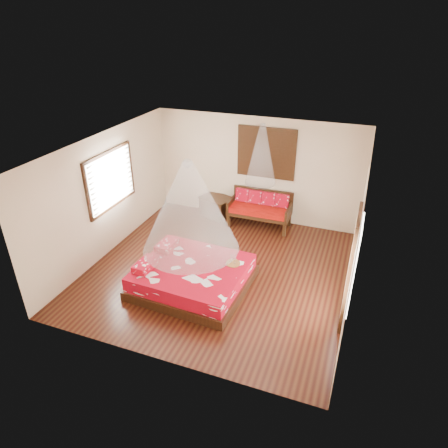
{
  "coord_description": "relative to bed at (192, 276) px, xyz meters",
  "views": [
    {
      "loc": [
        2.67,
        -6.84,
        5.09
      ],
      "look_at": [
        0.1,
        0.06,
        1.15
      ],
      "focal_mm": 32.0,
      "sensor_mm": 36.0,
      "label": 1
    }
  ],
  "objects": [
    {
      "name": "storage_chest",
      "position": [
        -0.69,
        3.19,
        0.04
      ],
      "size": [
        1.0,
        0.86,
        0.58
      ],
      "rotation": [
        0.0,
        0.0,
        -0.35
      ],
      "color": "black",
      "rests_on": "floor"
    },
    {
      "name": "window_left",
      "position": [
        -2.39,
        0.94,
        1.45
      ],
      "size": [
        0.1,
        1.74,
        1.34
      ],
      "color": "black",
      "rests_on": "wall_left"
    },
    {
      "name": "daybed",
      "position": [
        0.57,
        3.11,
        0.27
      ],
      "size": [
        1.63,
        0.72,
        0.94
      ],
      "color": "black",
      "rests_on": "floor"
    },
    {
      "name": "wine_tray",
      "position": [
        0.77,
        0.37,
        0.31
      ],
      "size": [
        0.29,
        0.29,
        0.23
      ],
      "rotation": [
        0.0,
        0.0,
        -0.39
      ],
      "color": "brown",
      "rests_on": "bed"
    },
    {
      "name": "bed",
      "position": [
        0.0,
        0.0,
        0.0
      ],
      "size": [
        2.3,
        2.1,
        0.65
      ],
      "rotation": [
        0.0,
        0.0,
        -0.05
      ],
      "color": "black",
      "rests_on": "floor"
    },
    {
      "name": "shutter_panel",
      "position": [
        0.57,
        3.46,
        1.65
      ],
      "size": [
        1.52,
        0.06,
        1.32
      ],
      "color": "black",
      "rests_on": "wall_back"
    },
    {
      "name": "glazed_door",
      "position": [
        3.03,
        0.14,
        0.82
      ],
      "size": [
        0.08,
        1.02,
        2.16
      ],
      "color": "black",
      "rests_on": "floor"
    },
    {
      "name": "room",
      "position": [
        0.32,
        0.74,
        1.15
      ],
      "size": [
        5.54,
        5.54,
        2.84
      ],
      "color": "black",
      "rests_on": "ground"
    },
    {
      "name": "mosquito_net_main",
      "position": [
        0.02,
        -0.0,
        1.6
      ],
      "size": [
        1.89,
        1.89,
        1.8
      ],
      "primitive_type": "cone",
      "color": "white",
      "rests_on": "ceiling"
    },
    {
      "name": "mosquito_net_daybed",
      "position": [
        0.57,
        2.99,
        1.75
      ],
      "size": [
        0.77,
        0.77,
        1.5
      ],
      "primitive_type": "cone",
      "color": "white",
      "rests_on": "ceiling"
    }
  ]
}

